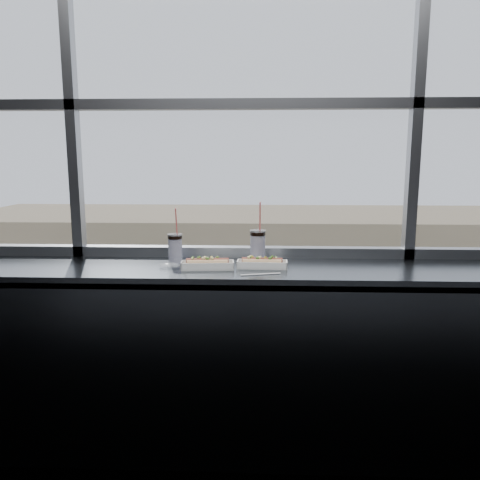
{
  "coord_description": "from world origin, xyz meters",
  "views": [
    {
      "loc": [
        0.1,
        -1.29,
        1.69
      ],
      "look_at": [
        0.0,
        1.23,
        1.25
      ],
      "focal_mm": 35.0,
      "sensor_mm": 36.0,
      "label": 1
    }
  ],
  "objects_px": {
    "car_near_c": "(220,425)",
    "hotdog_tray_right": "(262,263)",
    "soda_cup_right": "(258,244)",
    "pedestrian_c": "(325,334)",
    "tree_center": "(281,302)",
    "tree_left": "(134,289)",
    "soda_cup_left": "(175,247)",
    "car_far_b": "(292,353)",
    "tree_right": "(404,298)",
    "pedestrian_b": "(253,327)",
    "car_far_c": "(429,356)",
    "car_near_b": "(142,422)",
    "pedestrian_d": "(375,324)",
    "hotdog_tray_left": "(208,264)",
    "pedestrian_a": "(188,322)",
    "car_near_d": "(427,429)",
    "loose_straw": "(261,274)"
  },
  "relations": [
    {
      "from": "car_near_c",
      "to": "car_near_b",
      "type": "bearing_deg",
      "value": 82.06
    },
    {
      "from": "soda_cup_left",
      "to": "pedestrian_c",
      "type": "height_order",
      "value": "soda_cup_left"
    },
    {
      "from": "hotdog_tray_left",
      "to": "hotdog_tray_right",
      "type": "xyz_separation_m",
      "value": [
        0.3,
        0.04,
        -0.0
      ]
    },
    {
      "from": "car_near_c",
      "to": "hotdog_tray_right",
      "type": "bearing_deg",
      "value": 177.82
    },
    {
      "from": "hotdog_tray_left",
      "to": "tree_right",
      "type": "bearing_deg",
      "value": 65.43
    },
    {
      "from": "soda_cup_right",
      "to": "car_far_c",
      "type": "bearing_deg",
      "value": 66.96
    },
    {
      "from": "car_far_c",
      "to": "pedestrian_b",
      "type": "bearing_deg",
      "value": 62.61
    },
    {
      "from": "car_near_b",
      "to": "tree_right",
      "type": "distance_m",
      "value": 19.32
    },
    {
      "from": "car_near_c",
      "to": "tree_center",
      "type": "xyz_separation_m",
      "value": [
        3.2,
        12.0,
        1.85
      ]
    },
    {
      "from": "hotdog_tray_left",
      "to": "tree_right",
      "type": "height_order",
      "value": "hotdog_tray_left"
    },
    {
      "from": "soda_cup_right",
      "to": "tree_left",
      "type": "xyz_separation_m",
      "value": [
        -8.55,
        28.13,
        -8.39
      ]
    },
    {
      "from": "car_far_b",
      "to": "tree_left",
      "type": "distance_m",
      "value": 11.69
    },
    {
      "from": "soda_cup_left",
      "to": "car_far_c",
      "type": "height_order",
      "value": "soda_cup_left"
    },
    {
      "from": "soda_cup_left",
      "to": "car_near_b",
      "type": "bearing_deg",
      "value": 105.95
    },
    {
      "from": "soda_cup_left",
      "to": "loose_straw",
      "type": "relative_size",
      "value": 1.51
    },
    {
      "from": "soda_cup_right",
      "to": "tree_right",
      "type": "bearing_deg",
      "value": 70.65
    },
    {
      "from": "loose_straw",
      "to": "pedestrian_d",
      "type": "distance_m",
      "value": 32.64
    },
    {
      "from": "soda_cup_right",
      "to": "car_far_b",
      "type": "distance_m",
      "value": 26.67
    },
    {
      "from": "tree_center",
      "to": "tree_left",
      "type": "bearing_deg",
      "value": 180.0
    },
    {
      "from": "soda_cup_right",
      "to": "tree_right",
      "type": "relative_size",
      "value": 0.07
    },
    {
      "from": "hotdog_tray_right",
      "to": "car_near_d",
      "type": "height_order",
      "value": "hotdog_tray_right"
    },
    {
      "from": "soda_cup_right",
      "to": "pedestrian_d",
      "type": "relative_size",
      "value": 0.16
    },
    {
      "from": "tree_left",
      "to": "car_near_c",
      "type": "bearing_deg",
      "value": -59.98
    },
    {
      "from": "loose_straw",
      "to": "pedestrian_c",
      "type": "bearing_deg",
      "value": 67.1
    },
    {
      "from": "tree_left",
      "to": "soda_cup_left",
      "type": "bearing_deg",
      "value": -74.0
    },
    {
      "from": "pedestrian_c",
      "to": "tree_center",
      "type": "distance_m",
      "value": 3.57
    },
    {
      "from": "car_far_c",
      "to": "soda_cup_left",
      "type": "bearing_deg",
      "value": 151.39
    },
    {
      "from": "car_far_b",
      "to": "tree_right",
      "type": "distance_m",
      "value": 9.07
    },
    {
      "from": "pedestrian_a",
      "to": "tree_left",
      "type": "relative_size",
      "value": 0.4
    },
    {
      "from": "soda_cup_left",
      "to": "pedestrian_b",
      "type": "height_order",
      "value": "soda_cup_left"
    },
    {
      "from": "pedestrian_d",
      "to": "pedestrian_b",
      "type": "relative_size",
      "value": 1.07
    },
    {
      "from": "car_near_d",
      "to": "pedestrian_b",
      "type": "xyz_separation_m",
      "value": [
        -7.7,
        12.45,
        -0.08
      ]
    },
    {
      "from": "pedestrian_c",
      "to": "tree_center",
      "type": "xyz_separation_m",
      "value": [
        -2.88,
        0.96,
        1.87
      ]
    },
    {
      "from": "soda_cup_right",
      "to": "car_far_b",
      "type": "xyz_separation_m",
      "value": [
        2.08,
        24.13,
        -11.16
      ]
    },
    {
      "from": "hotdog_tray_right",
      "to": "soda_cup_right",
      "type": "xyz_separation_m",
      "value": [
        -0.03,
        0.17,
        0.07
      ]
    },
    {
      "from": "car_near_b",
      "to": "car_far_c",
      "type": "relative_size",
      "value": 1.17
    },
    {
      "from": "hotdog_tray_left",
      "to": "pedestrian_a",
      "type": "height_order",
      "value": "hotdog_tray_left"
    },
    {
      "from": "car_far_b",
      "to": "pedestrian_b",
      "type": "xyz_separation_m",
      "value": [
        -2.44,
        4.45,
        0.01
      ]
    },
    {
      "from": "pedestrian_a",
      "to": "pedestrian_c",
      "type": "bearing_deg",
      "value": -101.16
    },
    {
      "from": "car_far_c",
      "to": "pedestrian_d",
      "type": "bearing_deg",
      "value": 15.85
    },
    {
      "from": "tree_center",
      "to": "car_near_d",
      "type": "bearing_deg",
      "value": -64.39
    },
    {
      "from": "pedestrian_c",
      "to": "car_far_c",
      "type": "bearing_deg",
      "value": -27.69
    },
    {
      "from": "car_near_d",
      "to": "car_near_b",
      "type": "xyz_separation_m",
      "value": [
        -12.43,
        0.0,
        0.06
      ]
    },
    {
      "from": "hotdog_tray_left",
      "to": "car_far_c",
      "type": "xyz_separation_m",
      "value": [
        10.53,
        24.33,
        -11.1
      ]
    },
    {
      "from": "pedestrian_c",
      "to": "tree_right",
      "type": "bearing_deg",
      "value": 10.02
    },
    {
      "from": "car_near_c",
      "to": "pedestrian_d",
      "type": "height_order",
      "value": "pedestrian_d"
    },
    {
      "from": "soda_cup_right",
      "to": "tree_center",
      "type": "relative_size",
      "value": 0.08
    },
    {
      "from": "car_near_d",
      "to": "pedestrian_a",
      "type": "xyz_separation_m",
      "value": [
        -12.33,
        12.91,
        0.04
      ]
    },
    {
      "from": "soda_cup_left",
      "to": "tree_left",
      "type": "relative_size",
      "value": 0.06
    },
    {
      "from": "hotdog_tray_left",
      "to": "car_near_b",
      "type": "distance_m",
      "value": 20.24
    }
  ]
}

